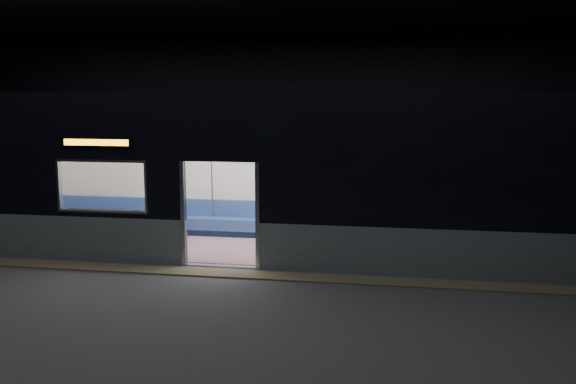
# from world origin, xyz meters

# --- Properties ---
(station_floor) EXTENTS (24.00, 14.00, 0.01)m
(station_floor) POSITION_xyz_m (0.00, 0.00, -0.01)
(station_floor) COLOR #47494C
(station_floor) RESTS_ON ground
(station_envelope) EXTENTS (24.00, 14.00, 5.00)m
(station_envelope) POSITION_xyz_m (0.00, 0.00, 3.66)
(station_envelope) COLOR black
(station_envelope) RESTS_ON station_floor
(tactile_strip) EXTENTS (22.80, 0.50, 0.03)m
(tactile_strip) POSITION_xyz_m (0.00, 0.55, 0.01)
(tactile_strip) COLOR #8C7F59
(tactile_strip) RESTS_ON station_floor
(metro_car) EXTENTS (18.00, 3.04, 3.35)m
(metro_car) POSITION_xyz_m (-0.00, 2.54, 1.85)
(metro_car) COLOR gray
(metro_car) RESTS_ON station_floor
(passenger) EXTENTS (0.44, 0.75, 1.45)m
(passenger) POSITION_xyz_m (2.55, 3.55, 0.83)
(passenger) COLOR black
(passenger) RESTS_ON metro_car
(handbag) EXTENTS (0.32, 0.28, 0.16)m
(handbag) POSITION_xyz_m (2.52, 3.30, 0.70)
(handbag) COLOR black
(handbag) RESTS_ON passenger
(transit_map) EXTENTS (0.95, 0.03, 0.62)m
(transit_map) POSITION_xyz_m (3.51, 3.85, 1.46)
(transit_map) COLOR white
(transit_map) RESTS_ON metro_car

